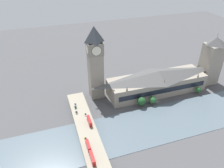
% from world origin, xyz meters
% --- Properties ---
extents(ground_plane, '(600.00, 600.00, 0.00)m').
position_xyz_m(ground_plane, '(0.00, 0.00, 0.00)').
color(ground_plane, '#4C4C4F').
extents(river_water, '(48.39, 360.00, 0.30)m').
position_xyz_m(river_water, '(-30.20, 0.00, 0.15)').
color(river_water, slate).
rests_on(river_water, ground_plane).
extents(parliament_hall, '(30.25, 109.28, 25.89)m').
position_xyz_m(parliament_hall, '(17.90, -8.00, 12.84)').
color(parliament_hall, gray).
rests_on(parliament_hall, ground_plane).
extents(clock_tower, '(15.21, 15.21, 77.65)m').
position_xyz_m(clock_tower, '(31.50, 57.62, 41.97)').
color(clock_tower, gray).
rests_on(clock_tower, ground_plane).
extents(victoria_tower, '(18.48, 18.48, 60.02)m').
position_xyz_m(victoria_tower, '(17.95, -75.88, 28.01)').
color(victoria_tower, gray).
rests_on(victoria_tower, ground_plane).
extents(road_bridge, '(128.79, 16.72, 5.66)m').
position_xyz_m(road_bridge, '(-30.20, 80.96, 4.55)').
color(road_bridge, gray).
rests_on(road_bridge, ground_plane).
extents(double_decker_bus_lead, '(11.90, 2.57, 5.03)m').
position_xyz_m(double_decker_bus_lead, '(-55.41, 84.23, 8.43)').
color(double_decker_bus_lead, red).
rests_on(double_decker_bus_lead, road_bridge).
extents(double_decker_bus_mid, '(10.67, 2.48, 4.60)m').
position_xyz_m(double_decker_bus_mid, '(-42.89, 84.33, 8.20)').
color(double_decker_bus_mid, red).
rests_on(double_decker_bus_mid, road_bridge).
extents(double_decker_bus_rear, '(11.78, 2.50, 4.92)m').
position_xyz_m(double_decker_bus_rear, '(-15.91, 76.87, 8.37)').
color(double_decker_bus_rear, red).
rests_on(double_decker_bus_rear, road_bridge).
extents(car_northbound_lead, '(3.91, 1.83, 1.33)m').
position_xyz_m(car_northbound_lead, '(-33.52, 84.47, 6.33)').
color(car_northbound_lead, gold).
rests_on(car_northbound_lead, road_bridge).
extents(car_northbound_tail, '(4.31, 1.86, 1.28)m').
position_xyz_m(car_northbound_tail, '(2.02, 85.21, 6.31)').
color(car_northbound_tail, slate).
rests_on(car_northbound_tail, road_bridge).
extents(car_southbound_lead, '(3.97, 1.93, 1.28)m').
position_xyz_m(car_southbound_lead, '(14.65, 84.08, 6.31)').
color(car_southbound_lead, silver).
rests_on(car_southbound_lead, road_bridge).
extents(car_southbound_tail, '(4.00, 1.93, 1.38)m').
position_xyz_m(car_southbound_tail, '(9.64, 84.72, 6.34)').
color(car_southbound_tail, '#2D5638').
rests_on(car_southbound_tail, road_bridge).
extents(car_southbound_extra, '(3.89, 1.75, 1.39)m').
position_xyz_m(car_southbound_extra, '(-3.62, 77.78, 6.37)').
color(car_southbound_extra, silver).
rests_on(car_southbound_extra, road_bridge).
extents(tree_embankment_near, '(7.65, 7.65, 9.41)m').
position_xyz_m(tree_embankment_near, '(-2.25, 6.99, 5.57)').
color(tree_embankment_near, brown).
rests_on(tree_embankment_near, ground_plane).
extents(tree_embankment_mid, '(8.64, 8.64, 11.01)m').
position_xyz_m(tree_embankment_mid, '(-2.10, 19.78, 6.67)').
color(tree_embankment_mid, brown).
rests_on(tree_embankment_mid, ground_plane).
extents(tree_embankment_far, '(6.32, 6.32, 8.82)m').
position_xyz_m(tree_embankment_far, '(-1.41, -49.29, 5.63)').
color(tree_embankment_far, brown).
rests_on(tree_embankment_far, ground_plane).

